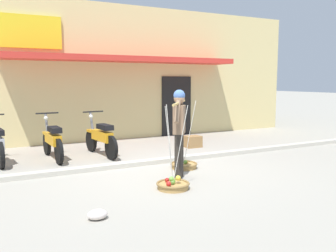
% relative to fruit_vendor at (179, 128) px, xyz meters
% --- Properties ---
extents(ground_plane, '(90.00, 90.00, 0.00)m').
position_rel_fruit_vendor_xyz_m(ground_plane, '(-0.03, 0.60, -0.98)').
color(ground_plane, '#9E998C').
extents(sidewalk_curb, '(20.00, 0.24, 0.10)m').
position_rel_fruit_vendor_xyz_m(sidewalk_curb, '(-0.03, 1.30, -0.93)').
color(sidewalk_curb, '#BAB4A5').
rests_on(sidewalk_curb, ground).
extents(fruit_vendor, '(0.95, 1.24, 1.70)m').
position_rel_fruit_vendor_xyz_m(fruit_vendor, '(0.00, 0.00, 0.00)').
color(fruit_vendor, '#2D2823').
rests_on(fruit_vendor, ground).
extents(fruit_basket_left_side, '(0.58, 0.58, 1.45)m').
position_rel_fruit_vendor_xyz_m(fruit_basket_left_side, '(0.46, 0.61, -0.90)').
color(fruit_basket_left_side, '#B2894C').
rests_on(fruit_basket_left_side, ground).
extents(fruit_basket_right_side, '(0.58, 0.58, 1.45)m').
position_rel_fruit_vendor_xyz_m(fruit_basket_right_side, '(-0.46, -0.61, -0.90)').
color(fruit_basket_right_side, '#B2894C').
rests_on(fruit_basket_right_side, ground).
extents(motorcycle_second_in_row, '(0.54, 1.82, 1.09)m').
position_rel_fruit_vendor_xyz_m(motorcycle_second_in_row, '(-1.87, 2.78, -0.52)').
color(motorcycle_second_in_row, black).
rests_on(motorcycle_second_in_row, ground).
extents(motorcycle_third_in_row, '(0.54, 1.82, 1.09)m').
position_rel_fruit_vendor_xyz_m(motorcycle_third_in_row, '(-0.72, 2.68, -0.52)').
color(motorcycle_third_in_row, black).
rests_on(motorcycle_third_in_row, ground).
extents(storefront_building, '(13.00, 6.00, 4.20)m').
position_rel_fruit_vendor_xyz_m(storefront_building, '(0.66, 7.37, 1.13)').
color(storefront_building, '#DBC684').
rests_on(storefront_building, ground).
extents(plastic_litter_bag, '(0.28, 0.22, 0.14)m').
position_rel_fruit_vendor_xyz_m(plastic_litter_bag, '(-2.02, -1.36, -0.91)').
color(plastic_litter_bag, silver).
rests_on(plastic_litter_bag, ground).
extents(wooden_crate, '(0.44, 0.36, 0.32)m').
position_rel_fruit_vendor_xyz_m(wooden_crate, '(1.92, 2.64, -0.82)').
color(wooden_crate, olive).
rests_on(wooden_crate, ground).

